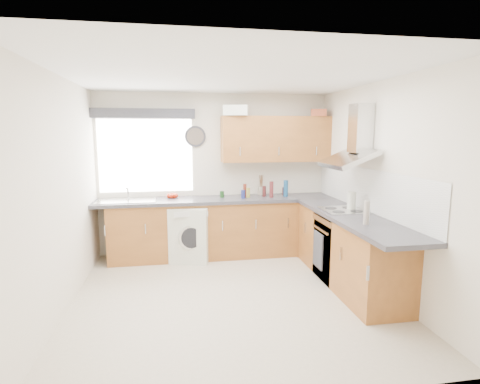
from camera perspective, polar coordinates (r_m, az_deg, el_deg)
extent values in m
plane|color=beige|center=(4.55, -1.36, -15.59)|extent=(3.60, 3.60, 0.00)
cube|color=white|center=(4.18, -1.49, 17.33)|extent=(3.60, 3.60, 0.02)
cube|color=silver|center=(5.96, -3.91, 2.76)|extent=(3.60, 0.02, 2.50)
cube|color=silver|center=(2.46, 4.65, -6.15)|extent=(3.60, 0.02, 2.50)
cube|color=silver|center=(4.32, -25.78, -0.46)|extent=(0.02, 3.60, 2.50)
cube|color=silver|center=(4.79, 20.43, 0.70)|extent=(0.02, 3.60, 2.50)
cube|color=silver|center=(5.91, -14.15, 5.38)|extent=(1.40, 0.02, 1.10)
cube|color=#2D2D32|center=(5.82, -14.46, 11.52)|extent=(1.50, 0.18, 0.14)
cube|color=white|center=(5.05, 18.59, 0.40)|extent=(0.01, 3.00, 0.54)
cube|color=brown|center=(5.81, -4.52, -5.63)|extent=(3.00, 0.58, 0.86)
cube|color=brown|center=(6.15, 10.56, -4.94)|extent=(0.60, 0.60, 0.86)
cube|color=brown|center=(4.96, 16.10, -8.54)|extent=(0.58, 2.10, 0.86)
cube|color=#313036|center=(5.72, -3.57, -1.20)|extent=(3.60, 0.62, 0.05)
cube|color=#313036|center=(4.71, 17.02, -3.77)|extent=(0.62, 2.42, 0.05)
cube|color=black|center=(5.08, 15.26, -8.12)|extent=(0.56, 0.58, 0.85)
cube|color=#BDBDBD|center=(4.97, 15.49, -2.68)|extent=(0.52, 0.52, 0.01)
cube|color=brown|center=(5.93, 5.48, 8.03)|extent=(1.70, 0.35, 0.70)
cube|color=silver|center=(5.70, -7.50, -6.20)|extent=(0.67, 0.66, 0.82)
cylinder|color=#2D2D32|center=(5.87, -6.82, 8.40)|extent=(0.32, 0.04, 0.32)
cube|color=silver|center=(5.70, -0.65, 12.31)|extent=(0.41, 0.34, 0.15)
cube|color=#A5482A|center=(6.04, 11.89, 11.73)|extent=(0.28, 0.26, 0.11)
cylinder|color=#9F9382|center=(6.02, 3.24, 0.19)|extent=(0.12, 0.12, 0.13)
cylinder|color=silver|center=(5.02, 16.63, -1.31)|extent=(0.11, 0.11, 0.24)
cylinder|color=#581F21|center=(5.77, 4.80, 0.38)|extent=(0.06, 0.06, 0.25)
cylinder|color=navy|center=(5.89, 6.98, 0.56)|extent=(0.07, 0.07, 0.25)
cylinder|color=#48191A|center=(5.86, 3.70, 0.11)|extent=(0.06, 0.06, 0.17)
cylinder|color=#143A15|center=(5.77, -2.77, -0.35)|extent=(0.07, 0.07, 0.10)
cylinder|color=#9E9036|center=(5.76, 1.25, -0.10)|extent=(0.06, 0.06, 0.15)
cylinder|color=navy|center=(5.68, 0.48, -0.34)|extent=(0.06, 0.06, 0.13)
cylinder|color=#3C151A|center=(6.05, 6.66, 0.14)|extent=(0.04, 0.04, 0.12)
cylinder|color=maroon|center=(5.83, 0.74, 0.25)|extent=(0.05, 0.05, 0.20)
cylinder|color=#A2978A|center=(4.28, 18.73, -2.99)|extent=(0.06, 0.06, 0.26)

